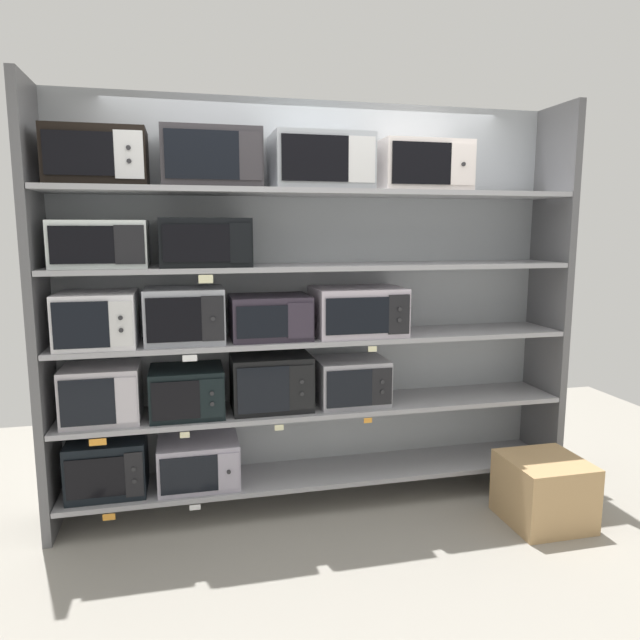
# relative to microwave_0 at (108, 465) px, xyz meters

# --- Properties ---
(ground) EXTENTS (7.14, 6.00, 0.02)m
(ground) POSITION_rel_microwave_0_xyz_m (1.29, -1.00, -0.38)
(ground) COLOR gray
(back_panel) EXTENTS (3.34, 0.04, 2.54)m
(back_panel) POSITION_rel_microwave_0_xyz_m (1.29, 0.24, 0.90)
(back_panel) COLOR #9EA3A8
(back_panel) RESTS_ON ground
(upright_left) EXTENTS (0.05, 0.43, 2.54)m
(upright_left) POSITION_rel_microwave_0_xyz_m (-0.31, 0.00, 0.90)
(upright_left) COLOR #5B5B5E
(upright_left) RESTS_ON ground
(upright_right) EXTENTS (0.05, 0.43, 2.54)m
(upright_right) POSITION_rel_microwave_0_xyz_m (2.89, 0.00, 0.90)
(upright_right) COLOR #5B5B5E
(upright_right) RESTS_ON ground
(shelf_0) EXTENTS (3.14, 0.43, 0.03)m
(shelf_0) POSITION_rel_microwave_0_xyz_m (1.29, 0.00, -0.18)
(shelf_0) COLOR #99999E
(shelf_0) RESTS_ON ground
(microwave_0) EXTENTS (0.44, 0.36, 0.33)m
(microwave_0) POSITION_rel_microwave_0_xyz_m (0.00, 0.00, 0.00)
(microwave_0) COLOR black
(microwave_0) RESTS_ON shelf_0
(microwave_1) EXTENTS (0.48, 0.40, 0.28)m
(microwave_1) POSITION_rel_microwave_0_xyz_m (0.53, -0.00, -0.02)
(microwave_1) COLOR #A09AAB
(microwave_1) RESTS_ON shelf_0
(price_tag_0) EXTENTS (0.07, 0.00, 0.04)m
(price_tag_0) POSITION_rel_microwave_0_xyz_m (0.02, -0.22, -0.22)
(price_tag_0) COLOR orange
(price_tag_1) EXTENTS (0.06, 0.00, 0.03)m
(price_tag_1) POSITION_rel_microwave_0_xyz_m (0.49, -0.22, -0.21)
(price_tag_1) COLOR white
(shelf_1) EXTENTS (3.14, 0.43, 0.03)m
(shelf_1) POSITION_rel_microwave_0_xyz_m (1.29, 0.00, 0.26)
(shelf_1) COLOR #99999E
(microwave_2) EXTENTS (0.43, 0.36, 0.32)m
(microwave_2) POSITION_rel_microwave_0_xyz_m (-0.01, -0.00, 0.44)
(microwave_2) COLOR #BDB7C0
(microwave_2) RESTS_ON shelf_1
(microwave_3) EXTENTS (0.43, 0.38, 0.29)m
(microwave_3) POSITION_rel_microwave_0_xyz_m (0.47, -0.00, 0.42)
(microwave_3) COLOR black
(microwave_3) RESTS_ON shelf_1
(microwave_4) EXTENTS (0.48, 0.35, 0.34)m
(microwave_4) POSITION_rel_microwave_0_xyz_m (0.98, -0.00, 0.45)
(microwave_4) COLOR black
(microwave_4) RESTS_ON shelf_1
(microwave_5) EXTENTS (0.44, 0.36, 0.29)m
(microwave_5) POSITION_rel_microwave_0_xyz_m (1.49, -0.00, 0.42)
(microwave_5) COLOR #A09FA8
(microwave_5) RESTS_ON shelf_1
(price_tag_2) EXTENTS (0.09, 0.00, 0.04)m
(price_tag_2) POSITION_rel_microwave_0_xyz_m (-0.01, -0.22, 0.23)
(price_tag_2) COLOR orange
(price_tag_3) EXTENTS (0.05, 0.00, 0.03)m
(price_tag_3) POSITION_rel_microwave_0_xyz_m (0.45, -0.22, 0.23)
(price_tag_3) COLOR beige
(price_tag_4) EXTENTS (0.05, 0.00, 0.03)m
(price_tag_4) POSITION_rel_microwave_0_xyz_m (0.99, -0.22, 0.23)
(price_tag_4) COLOR beige
(price_tag_5) EXTENTS (0.05, 0.00, 0.03)m
(price_tag_5) POSITION_rel_microwave_0_xyz_m (1.54, -0.22, 0.23)
(price_tag_5) COLOR orange
(shelf_2) EXTENTS (3.14, 0.43, 0.03)m
(shelf_2) POSITION_rel_microwave_0_xyz_m (1.29, 0.00, 0.71)
(shelf_2) COLOR #99999E
(microwave_6) EXTENTS (0.43, 0.43, 0.31)m
(microwave_6) POSITION_rel_microwave_0_xyz_m (-0.01, -0.00, 0.88)
(microwave_6) COLOR silver
(microwave_6) RESTS_ON shelf_2
(microwave_7) EXTENTS (0.45, 0.37, 0.32)m
(microwave_7) POSITION_rel_microwave_0_xyz_m (0.47, -0.00, 0.88)
(microwave_7) COLOR #A0A4AF
(microwave_7) RESTS_ON shelf_2
(microwave_8) EXTENTS (0.47, 0.37, 0.26)m
(microwave_8) POSITION_rel_microwave_0_xyz_m (0.98, 0.00, 0.85)
(microwave_8) COLOR #2E2733
(microwave_8) RESTS_ON shelf_2
(microwave_9) EXTENTS (0.55, 0.42, 0.30)m
(microwave_9) POSITION_rel_microwave_0_xyz_m (1.53, -0.00, 0.87)
(microwave_9) COLOR #BDB2C0
(microwave_9) RESTS_ON shelf_2
(price_tag_6) EXTENTS (0.08, 0.00, 0.04)m
(price_tag_6) POSITION_rel_microwave_0_xyz_m (0.49, -0.22, 0.67)
(price_tag_6) COLOR white
(price_tag_7) EXTENTS (0.05, 0.00, 0.03)m
(price_tag_7) POSITION_rel_microwave_0_xyz_m (1.56, -0.22, 0.67)
(price_tag_7) COLOR beige
(shelf_3) EXTENTS (3.14, 0.43, 0.03)m
(shelf_3) POSITION_rel_microwave_0_xyz_m (1.29, 0.00, 1.15)
(shelf_3) COLOR #99999E
(microwave_10) EXTENTS (0.51, 0.35, 0.26)m
(microwave_10) POSITION_rel_microwave_0_xyz_m (0.03, -0.00, 1.30)
(microwave_10) COLOR silver
(microwave_10) RESTS_ON shelf_3
(microwave_11) EXTENTS (0.51, 0.43, 0.27)m
(microwave_11) POSITION_rel_microwave_0_xyz_m (0.61, -0.00, 1.30)
(microwave_11) COLOR black
(microwave_11) RESTS_ON shelf_3
(price_tag_8) EXTENTS (0.08, 0.00, 0.05)m
(price_tag_8) POSITION_rel_microwave_0_xyz_m (0.59, -0.22, 1.11)
(price_tag_8) COLOR beige
(shelf_4) EXTENTS (3.14, 0.43, 0.03)m
(shelf_4) POSITION_rel_microwave_0_xyz_m (1.29, 0.00, 1.60)
(shelf_4) COLOR #99999E
(microwave_12) EXTENTS (0.53, 0.35, 0.31)m
(microwave_12) POSITION_rel_microwave_0_xyz_m (0.04, -0.00, 1.77)
(microwave_12) COLOR black
(microwave_12) RESTS_ON shelf_4
(microwave_13) EXTENTS (0.55, 0.42, 0.32)m
(microwave_13) POSITION_rel_microwave_0_xyz_m (0.65, -0.00, 1.77)
(microwave_13) COLOR #2E2B2F
(microwave_13) RESTS_ON shelf_4
(microwave_14) EXTENTS (0.58, 0.42, 0.32)m
(microwave_14) POSITION_rel_microwave_0_xyz_m (1.29, -0.00, 1.77)
(microwave_14) COLOR #989DA5
(microwave_14) RESTS_ON shelf_4
(microwave_15) EXTENTS (0.56, 0.40, 0.30)m
(microwave_15) POSITION_rel_microwave_0_xyz_m (1.93, -0.00, 1.76)
(microwave_15) COLOR silver
(microwave_15) RESTS_ON shelf_4
(shipping_carton) EXTENTS (0.45, 0.45, 0.39)m
(shipping_carton) POSITION_rel_microwave_0_xyz_m (2.53, -0.57, -0.17)
(shipping_carton) COLOR tan
(shipping_carton) RESTS_ON ground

